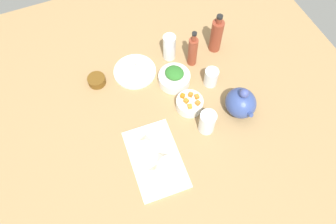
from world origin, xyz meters
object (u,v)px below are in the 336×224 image
at_px(drinking_glass_1, 169,47).
at_px(plate_tofu, 135,71).
at_px(bowl_greens, 174,79).
at_px(bottle_0, 193,51).
at_px(drinking_glass_0, 207,122).
at_px(bowl_small_side, 97,80).
at_px(bowl_carrots, 190,104).
at_px(bottle_1, 216,35).
at_px(drinking_glass_2, 211,77).
at_px(cutting_board, 156,159).
at_px(teapot, 241,103).

bearing_deg(drinking_glass_1, plate_tofu, -82.67).
xyz_separation_m(bowl_greens, bottle_0, (-0.07, 0.13, 0.06)).
relative_size(bowl_greens, drinking_glass_0, 1.30).
bearing_deg(bowl_small_side, bottle_0, 82.20).
bearing_deg(bowl_carrots, bowl_small_side, -129.85).
distance_m(bowl_carrots, bottle_1, 0.38).
bearing_deg(drinking_glass_2, cutting_board, -55.73).
height_order(bottle_0, drinking_glass_2, bottle_0).
xyz_separation_m(cutting_board, bottle_1, (-0.45, 0.50, 0.09)).
height_order(plate_tofu, bottle_0, bottle_0).
bearing_deg(teapot, bottle_0, -166.13).
relative_size(plate_tofu, bowl_small_side, 2.45).
distance_m(drinking_glass_0, drinking_glass_1, 0.43).
bearing_deg(plate_tofu, drinking_glass_0, 24.47).
height_order(bowl_small_side, drinking_glass_2, drinking_glass_2).
relative_size(cutting_board, drinking_glass_0, 2.84).
height_order(cutting_board, plate_tofu, plate_tofu).
height_order(cutting_board, bottle_1, bottle_1).
xyz_separation_m(teapot, bottle_1, (-0.37, 0.06, 0.03)).
distance_m(bowl_small_side, bottle_1, 0.62).
bearing_deg(bottle_1, drinking_glass_1, -99.44).
height_order(drinking_glass_1, drinking_glass_2, drinking_glass_1).
relative_size(bowl_greens, teapot, 0.94).
xyz_separation_m(cutting_board, bottle_0, (-0.41, 0.35, 0.08)).
xyz_separation_m(plate_tofu, bowl_small_side, (-0.01, -0.19, 0.01)).
xyz_separation_m(bowl_greens, bottle_1, (-0.11, 0.27, 0.07)).
bearing_deg(bottle_1, bowl_small_side, -92.37).
xyz_separation_m(drinking_glass_1, drinking_glass_2, (0.22, 0.12, -0.02)).
bearing_deg(plate_tofu, drinking_glass_2, 57.46).
xyz_separation_m(plate_tofu, drinking_glass_0, (0.41, 0.19, 0.05)).
bearing_deg(bowl_greens, bowl_carrots, 3.19).
height_order(bottle_1, drinking_glass_1, bottle_1).
xyz_separation_m(teapot, drinking_glass_2, (-0.18, -0.05, -0.02)).
distance_m(plate_tofu, drinking_glass_2, 0.37).
distance_m(bottle_0, bottle_1, 0.15).
bearing_deg(bowl_small_side, teapot, 54.34).
distance_m(cutting_board, drinking_glass_2, 0.47).
relative_size(plate_tofu, bottle_0, 0.98).
distance_m(bowl_small_side, bottle_0, 0.48).
bearing_deg(cutting_board, bottle_0, 139.01).
distance_m(bowl_greens, bowl_small_side, 0.37).
bearing_deg(bottle_1, drinking_glass_2, -31.71).
relative_size(bowl_small_side, drinking_glass_0, 0.73).
xyz_separation_m(cutting_board, teapot, (-0.08, 0.44, 0.06)).
height_order(drinking_glass_0, drinking_glass_1, drinking_glass_1).
relative_size(bowl_carrots, bottle_0, 0.58).
relative_size(bottle_1, drinking_glass_2, 2.41).
xyz_separation_m(bowl_small_side, drinking_glass_2, (0.21, 0.50, 0.03)).
bearing_deg(bowl_greens, plate_tofu, -129.27).
distance_m(cutting_board, bottle_0, 0.55).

